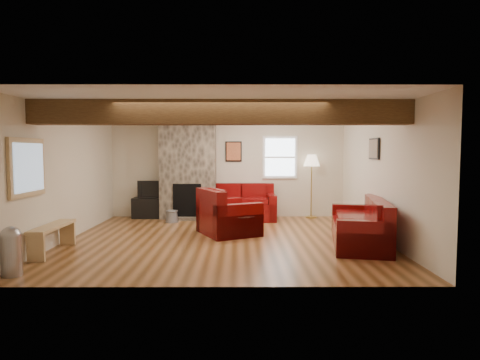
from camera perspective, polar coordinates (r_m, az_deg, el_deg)
The scene contains 18 objects.
room at distance 7.67m, azimuth -2.30°, elevation 0.74°, with size 8.00×8.00×8.00m.
oak_beam at distance 6.44m, azimuth -2.74°, elevation 9.56°, with size 6.00×0.36×0.38m, color #372110.
chimney_breast at distance 10.24m, azimuth -7.38°, elevation 1.36°, with size 1.40×0.67×2.50m.
back_window at distance 10.42m, azimuth 5.71°, elevation 3.24°, with size 0.90×0.08×1.10m, color white, non-canonical shape.
hatch_window at distance 6.96m, azimuth -27.97°, elevation 1.60°, with size 0.08×1.00×0.90m, color tan, non-canonical shape.
ceiling_dome at distance 8.61m, azimuth 3.98°, elevation 9.02°, with size 0.40×0.40×0.18m, color #EFE1CB, non-canonical shape.
artwork_back at distance 10.36m, azimuth -0.92°, elevation 4.08°, with size 0.42×0.06×0.52m, color black, non-canonical shape.
artwork_right at distance 8.39m, azimuth 18.47°, elevation 4.24°, with size 0.06×0.55×0.42m, color black, non-canonical shape.
sofa_three at distance 7.65m, azimuth 16.60°, elevation -5.72°, with size 2.15×0.90×0.83m, color #490508, non-canonical shape.
loveseat at distance 9.96m, azimuth 0.22°, elevation -3.17°, with size 1.67×0.96×0.88m, color #490508, non-canonical shape.
armchair_red at distance 8.26m, azimuth -1.62°, elevation -4.50°, with size 1.15×1.01×0.93m, color #490508, non-canonical shape.
coffee_table at distance 8.19m, azimuth -0.37°, elevation -6.33°, with size 0.88×0.88×0.46m.
tv_cabinet at distance 10.51m, azimuth -12.19°, elevation -3.88°, with size 1.04×0.42×0.52m, color black.
television at distance 10.46m, azimuth -12.23°, elevation -1.27°, with size 0.76×0.10×0.44m, color black.
floor_lamp at distance 10.38m, azimuth 10.16°, elevation 2.27°, with size 0.42×0.42×1.62m.
pine_bench at distance 7.47m, azimuth -25.06°, elevation -7.60°, with size 0.29×1.24×0.47m, color tan, non-canonical shape.
pedal_bin at distance 6.35m, azimuth -29.77°, elevation -8.78°, with size 0.27×0.27×0.68m, color #98979C, non-canonical shape.
coal_bucket at distance 9.80m, azimuth -9.65°, elevation -5.10°, with size 0.31×0.31×0.29m, color gray, non-canonical shape.
Camera 1 is at (0.28, -7.65, 1.69)m, focal length 30.00 mm.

